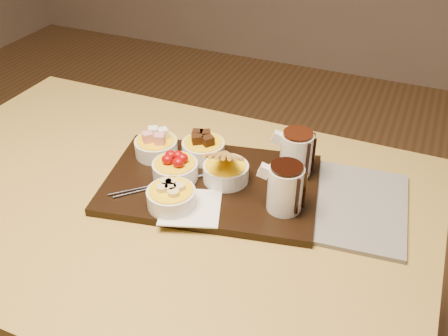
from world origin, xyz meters
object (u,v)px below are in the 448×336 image
at_px(newspaper, 322,200).
at_px(serving_board, 212,184).
at_px(pitcher_milk_chocolate, 296,154).
at_px(bowl_strawberries, 175,170).
at_px(dining_table, 154,228).
at_px(pitcher_dark_chocolate, 285,189).

bearing_deg(newspaper, serving_board, -174.67).
relative_size(pitcher_milk_chocolate, newspaper, 0.28).
bearing_deg(serving_board, bowl_strawberries, -176.42).
xyz_separation_m(dining_table, pitcher_milk_chocolate, (0.27, 0.18, 0.17)).
xyz_separation_m(bowl_strawberries, newspaper, (0.31, 0.07, -0.03)).
distance_m(bowl_strawberries, pitcher_dark_chocolate, 0.25).
xyz_separation_m(serving_board, pitcher_dark_chocolate, (0.17, -0.03, 0.06)).
xyz_separation_m(bowl_strawberries, pitcher_dark_chocolate, (0.25, -0.01, 0.03)).
bearing_deg(serving_board, dining_table, -157.84).
relative_size(dining_table, pitcher_milk_chocolate, 12.34).
bearing_deg(pitcher_dark_chocolate, dining_table, 178.16).
height_order(pitcher_milk_chocolate, newspaper, pitcher_milk_chocolate).
xyz_separation_m(dining_table, pitcher_dark_chocolate, (0.29, 0.05, 0.17)).
distance_m(pitcher_dark_chocolate, newspaper, 0.11).
bearing_deg(pitcher_milk_chocolate, bowl_strawberries, -163.61).
height_order(bowl_strawberries, pitcher_milk_chocolate, pitcher_milk_chocolate).
xyz_separation_m(dining_table, newspaper, (0.35, 0.12, 0.10)).
distance_m(serving_board, pitcher_milk_chocolate, 0.20).
relative_size(dining_table, bowl_strawberries, 12.00).
distance_m(dining_table, newspaper, 0.38).
xyz_separation_m(dining_table, bowl_strawberries, (0.03, 0.05, 0.14)).
distance_m(pitcher_dark_chocolate, pitcher_milk_chocolate, 0.13).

